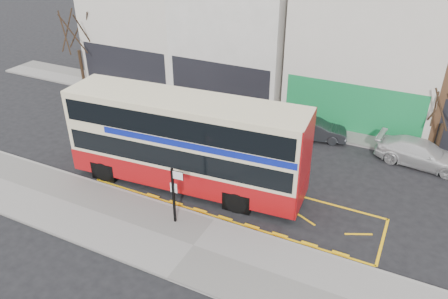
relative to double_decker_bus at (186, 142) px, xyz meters
The scene contains 14 objects.
ground 3.94m from the double_decker_bus, 33.30° to the right, with size 120.00×120.00×0.00m, color black.
pavement 5.31m from the double_decker_bus, 57.23° to the right, with size 40.00×4.00×0.15m, color gray.
kerb 4.07m from the double_decker_bus, 38.77° to the right, with size 40.00×0.15×0.15m, color gray.
far_pavement 9.95m from the double_decker_bus, 74.60° to the left, with size 50.00×3.00×0.15m, color gray.
road_markings 3.56m from the double_decker_bus, ahead, with size 14.00×3.40×0.01m, color yellow, non-canonical shape.
terrace_far_left 17.38m from the double_decker_bus, 129.42° to the left, with size 8.00×8.01×10.80m.
terrace_left 13.92m from the double_decker_bus, 102.44° to the left, with size 8.00×8.01×11.80m.
terrace_green_shop 14.85m from the double_decker_bus, 65.49° to the left, with size 9.00×8.01×11.30m.
double_decker_bus is the anchor object (origin of this frame).
bus_stop_post 3.24m from the double_decker_bus, 69.18° to the right, with size 0.69×0.13×2.76m.
car_silver 9.02m from the double_decker_bus, 130.72° to the left, with size 1.69×4.20×1.43m, color silver.
car_grey 8.97m from the double_decker_bus, 60.22° to the left, with size 1.32×3.79×1.25m, color #36393D.
car_white 12.77m from the double_decker_bus, 35.13° to the left, with size 1.91×4.71×1.37m, color silver.
street_tree_left 17.42m from the double_decker_bus, 149.03° to the left, with size 3.28×3.28×7.09m.
Camera 1 is at (7.20, -14.09, 12.52)m, focal length 35.00 mm.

